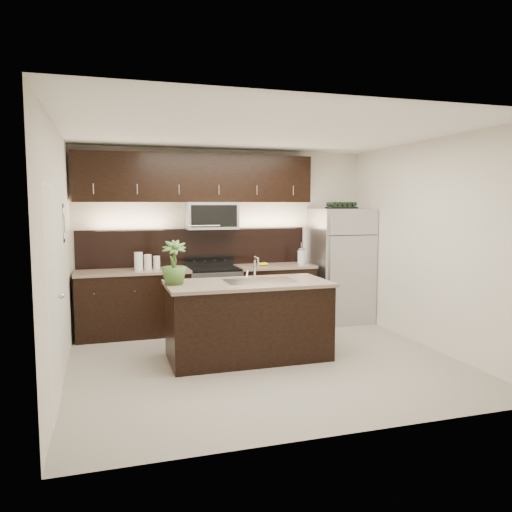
% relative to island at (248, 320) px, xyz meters
% --- Properties ---
extents(ground, '(4.50, 4.50, 0.00)m').
position_rel_island_xyz_m(ground, '(0.15, -0.20, -0.47)').
color(ground, gray).
rests_on(ground, ground).
extents(room_walls, '(4.52, 4.02, 2.71)m').
position_rel_island_xyz_m(room_walls, '(0.03, -0.24, 1.22)').
color(room_walls, beige).
rests_on(room_walls, ground).
extents(counter_run, '(3.51, 0.65, 0.94)m').
position_rel_island_xyz_m(counter_run, '(-0.31, 1.49, -0.00)').
color(counter_run, black).
rests_on(counter_run, ground).
extents(upper_fixtures, '(3.49, 0.40, 1.66)m').
position_rel_island_xyz_m(upper_fixtures, '(-0.28, 1.64, 1.67)').
color(upper_fixtures, black).
rests_on(upper_fixtures, counter_run).
extents(island, '(1.96, 0.96, 0.94)m').
position_rel_island_xyz_m(island, '(0.00, 0.00, 0.00)').
color(island, black).
rests_on(island, ground).
extents(sink_faucet, '(0.84, 0.50, 0.28)m').
position_rel_island_xyz_m(sink_faucet, '(0.15, 0.01, 0.48)').
color(sink_faucet, silver).
rests_on(sink_faucet, island).
extents(refrigerator, '(0.87, 0.78, 1.80)m').
position_rel_island_xyz_m(refrigerator, '(1.95, 1.43, 0.43)').
color(refrigerator, '#B2B2B7').
rests_on(refrigerator, ground).
extents(wine_rack, '(0.44, 0.28, 0.10)m').
position_rel_island_xyz_m(wine_rack, '(1.95, 1.43, 1.38)').
color(wine_rack, black).
rests_on(wine_rack, refrigerator).
extents(plant, '(0.31, 0.31, 0.51)m').
position_rel_island_xyz_m(plant, '(-0.88, 0.07, 0.73)').
color(plant, '#3C5F26').
rests_on(plant, island).
extents(canisters, '(0.37, 0.21, 0.26)m').
position_rel_island_xyz_m(canisters, '(-1.09, 1.48, 0.58)').
color(canisters, silver).
rests_on(canisters, counter_run).
extents(french_press, '(0.11, 0.11, 0.33)m').
position_rel_island_xyz_m(french_press, '(1.28, 1.44, 0.59)').
color(french_press, silver).
rests_on(french_press, counter_run).
extents(bananas, '(0.21, 0.18, 0.06)m').
position_rel_island_xyz_m(bananas, '(0.59, 1.41, 0.50)').
color(bananas, gold).
rests_on(bananas, counter_run).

